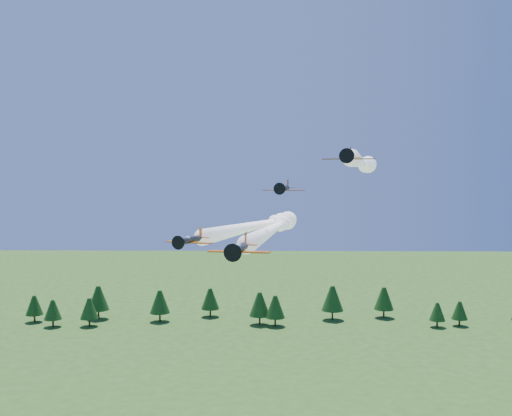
{
  "coord_description": "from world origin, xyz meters",
  "views": [
    {
      "loc": [
        0.67,
        -80.0,
        48.57
      ],
      "look_at": [
        -0.86,
        0.0,
        44.41
      ],
      "focal_mm": 40.0,
      "sensor_mm": 36.0,
      "label": 1
    }
  ],
  "objects_px": {
    "plane_lead": "(274,228)",
    "plane_right": "(361,163)",
    "plane_slot": "(284,188)",
    "plane_left": "(260,225)"
  },
  "relations": [
    {
      "from": "plane_left",
      "to": "plane_right",
      "type": "bearing_deg",
      "value": 12.79
    },
    {
      "from": "plane_left",
      "to": "plane_slot",
      "type": "distance_m",
      "value": 22.54
    },
    {
      "from": "plane_left",
      "to": "plane_right",
      "type": "xyz_separation_m",
      "value": [
        19.16,
        -2.24,
        11.91
      ]
    },
    {
      "from": "plane_lead",
      "to": "plane_slot",
      "type": "bearing_deg",
      "value": -72.58
    },
    {
      "from": "plane_lead",
      "to": "plane_left",
      "type": "bearing_deg",
      "value": 112.32
    },
    {
      "from": "plane_left",
      "to": "plane_lead",
      "type": "bearing_deg",
      "value": -57.29
    },
    {
      "from": "plane_lead",
      "to": "plane_right",
      "type": "bearing_deg",
      "value": 36.63
    },
    {
      "from": "plane_lead",
      "to": "plane_slot",
      "type": "xyz_separation_m",
      "value": [
        1.47,
        -10.01,
        7.18
      ]
    },
    {
      "from": "plane_lead",
      "to": "plane_slot",
      "type": "distance_m",
      "value": 12.4
    },
    {
      "from": "plane_lead",
      "to": "plane_right",
      "type": "relative_size",
      "value": 0.97
    }
  ]
}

